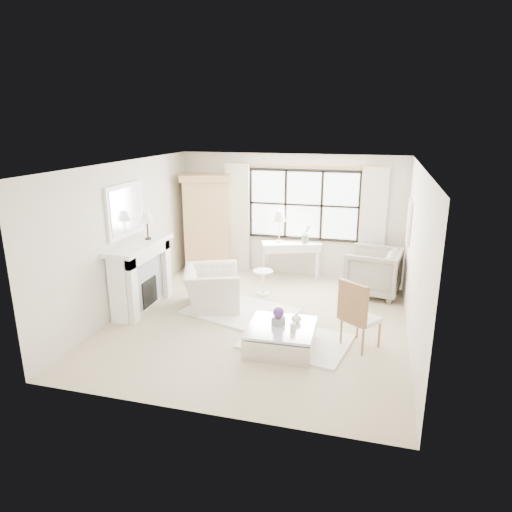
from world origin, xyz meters
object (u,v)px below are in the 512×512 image
object	(u,v)px
club_armchair	(212,288)
coffee_table	(281,338)
console_table	(291,260)
armoire	(207,222)

from	to	relation	value
club_armchair	coffee_table	distance (m)	2.08
console_table	club_armchair	world-z (taller)	console_table
armoire	console_table	world-z (taller)	armoire
club_armchair	coffee_table	bearing A→B (deg)	-149.45
armoire	coffee_table	xyz separation A→B (m)	(2.48, -3.36, -0.96)
console_table	club_armchair	xyz separation A→B (m)	(-1.12, -2.07, -0.03)
armoire	club_armchair	bearing A→B (deg)	-86.76
armoire	console_table	bearing A→B (deg)	-19.15
club_armchair	armoire	bearing A→B (deg)	2.64
armoire	coffee_table	bearing A→B (deg)	-73.33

